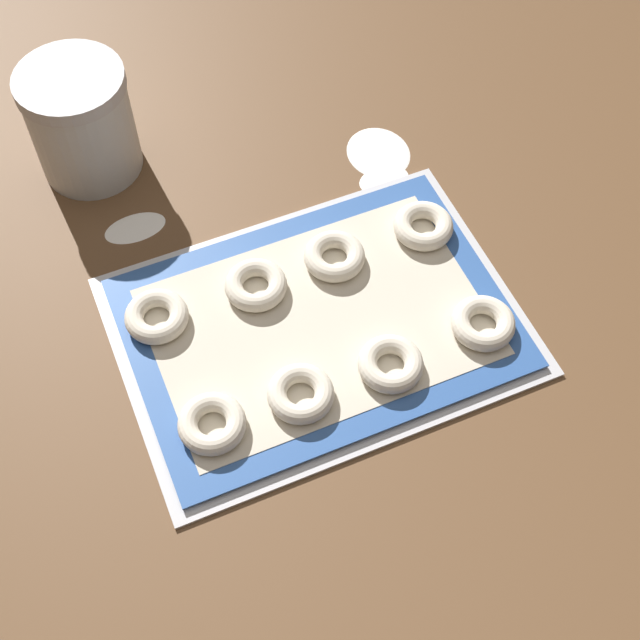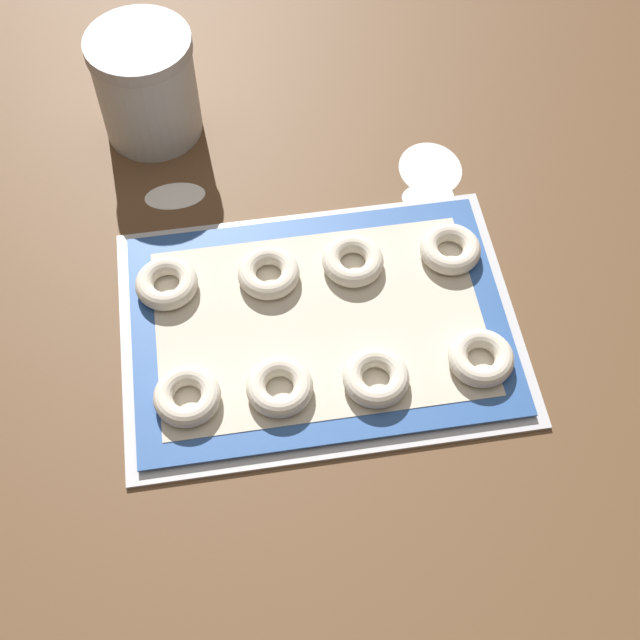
% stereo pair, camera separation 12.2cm
% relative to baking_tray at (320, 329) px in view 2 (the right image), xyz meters
% --- Properties ---
extents(ground_plane, '(2.80, 2.80, 0.00)m').
position_rel_baking_tray_xyz_m(ground_plane, '(-0.02, 0.00, -0.00)').
color(ground_plane, brown).
extents(baking_tray, '(0.41, 0.30, 0.01)m').
position_rel_baking_tray_xyz_m(baking_tray, '(0.00, 0.00, 0.00)').
color(baking_tray, silver).
rests_on(baking_tray, ground_plane).
extents(baking_mat, '(0.38, 0.27, 0.00)m').
position_rel_baking_tray_xyz_m(baking_mat, '(0.00, -0.00, 0.01)').
color(baking_mat, '#2D569E').
rests_on(baking_mat, baking_tray).
extents(bagel_front_far_left, '(0.07, 0.07, 0.02)m').
position_rel_baking_tray_xyz_m(bagel_front_far_left, '(-0.14, -0.07, 0.02)').
color(bagel_front_far_left, silver).
rests_on(bagel_front_far_left, baking_mat).
extents(bagel_front_mid_left, '(0.07, 0.07, 0.02)m').
position_rel_baking_tray_xyz_m(bagel_front_mid_left, '(-0.05, -0.07, 0.02)').
color(bagel_front_mid_left, silver).
rests_on(bagel_front_mid_left, baking_mat).
extents(bagel_front_mid_right, '(0.07, 0.07, 0.02)m').
position_rel_baking_tray_xyz_m(bagel_front_mid_right, '(0.04, -0.07, 0.02)').
color(bagel_front_mid_right, silver).
rests_on(bagel_front_mid_right, baking_mat).
extents(bagel_front_far_right, '(0.07, 0.07, 0.02)m').
position_rel_baking_tray_xyz_m(bagel_front_far_right, '(0.15, -0.07, 0.02)').
color(bagel_front_far_right, silver).
rests_on(bagel_front_far_right, baking_mat).
extents(bagel_back_far_left, '(0.07, 0.07, 0.02)m').
position_rel_baking_tray_xyz_m(bagel_back_far_left, '(-0.15, 0.07, 0.02)').
color(bagel_back_far_left, silver).
rests_on(bagel_back_far_left, baking_mat).
extents(bagel_back_mid_left, '(0.07, 0.07, 0.02)m').
position_rel_baking_tray_xyz_m(bagel_back_mid_left, '(-0.04, 0.07, 0.02)').
color(bagel_back_mid_left, silver).
rests_on(bagel_back_mid_left, baking_mat).
extents(bagel_back_mid_right, '(0.07, 0.07, 0.02)m').
position_rel_baking_tray_xyz_m(bagel_back_mid_right, '(0.05, 0.07, 0.02)').
color(bagel_back_mid_right, silver).
rests_on(bagel_back_mid_right, baking_mat).
extents(bagel_back_far_right, '(0.07, 0.07, 0.02)m').
position_rel_baking_tray_xyz_m(bagel_back_far_right, '(0.15, 0.07, 0.02)').
color(bagel_back_far_right, silver).
rests_on(bagel_back_far_right, baking_mat).
extents(flour_canister, '(0.12, 0.12, 0.13)m').
position_rel_baking_tray_xyz_m(flour_canister, '(-0.15, 0.32, 0.06)').
color(flour_canister, silver).
rests_on(flour_canister, ground_plane).
extents(flour_patch_near, '(0.07, 0.08, 0.00)m').
position_rel_baking_tray_xyz_m(flour_patch_near, '(0.16, 0.20, -0.00)').
color(flour_patch_near, white).
rests_on(flour_patch_near, ground_plane).
extents(flour_patch_far, '(0.06, 0.04, 0.00)m').
position_rel_baking_tray_xyz_m(flour_patch_far, '(0.15, 0.16, -0.00)').
color(flour_patch_far, white).
rests_on(flour_patch_far, ground_plane).
extents(flour_patch_side, '(0.07, 0.04, 0.00)m').
position_rel_baking_tray_xyz_m(flour_patch_side, '(-0.14, 0.21, -0.00)').
color(flour_patch_side, white).
rests_on(flour_patch_side, ground_plane).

